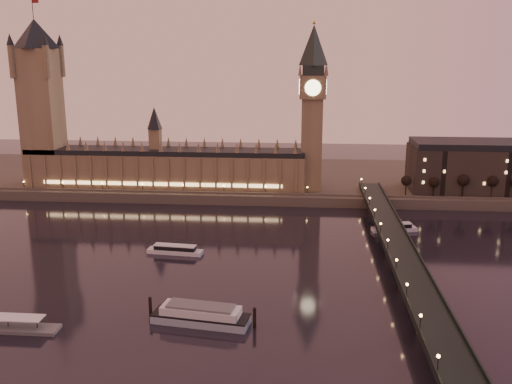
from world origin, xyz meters
TOP-DOWN VIEW (x-y plane):
  - ground at (0.00, 0.00)m, footprint 700.00×700.00m
  - far_embankment at (30.00, 165.00)m, footprint 560.00×130.00m
  - palace_of_westminster at (-40.12, 120.99)m, footprint 180.00×26.62m
  - victoria_tower at (-120.00, 121.00)m, footprint 31.68×31.68m
  - big_ben at (53.99, 120.99)m, footprint 17.68×17.68m
  - westminster_bridge at (91.61, 0.00)m, footprint 13.20×260.00m
  - bare_tree_0 at (113.22, 109.00)m, footprint 6.32×6.32m
  - bare_tree_1 at (129.14, 109.00)m, footprint 6.32×6.32m
  - bare_tree_2 at (145.06, 109.00)m, footprint 6.32×6.32m
  - bare_tree_3 at (160.97, 109.00)m, footprint 6.32×6.32m
  - cruise_boat_a at (-9.96, 13.01)m, footprint 26.67×8.27m
  - cruise_boat_b at (97.72, 56.69)m, footprint 24.33×10.49m
  - moored_barge at (14.72, -55.56)m, footprint 39.04×14.38m

SIDE VIEW (x-z plane):
  - ground at x=0.00m, z-range 0.00..0.00m
  - cruise_boat_a at x=-9.96m, z-range -0.25..3.95m
  - cruise_boat_b at x=97.72m, z-range -0.26..4.10m
  - far_embankment at x=30.00m, z-range 0.00..6.00m
  - moored_barge at x=14.72m, z-range -0.56..6.67m
  - westminster_bridge at x=91.61m, z-range -2.13..13.17m
  - bare_tree_0 at x=113.22m, z-range 9.17..22.02m
  - bare_tree_1 at x=129.14m, z-range 9.17..22.02m
  - bare_tree_2 at x=145.06m, z-range 9.17..22.02m
  - bare_tree_3 at x=160.97m, z-range 9.17..22.02m
  - palace_of_westminster at x=-40.12m, z-range -4.29..47.71m
  - big_ben at x=53.99m, z-range 11.95..115.95m
  - victoria_tower at x=-120.00m, z-range 6.79..124.79m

